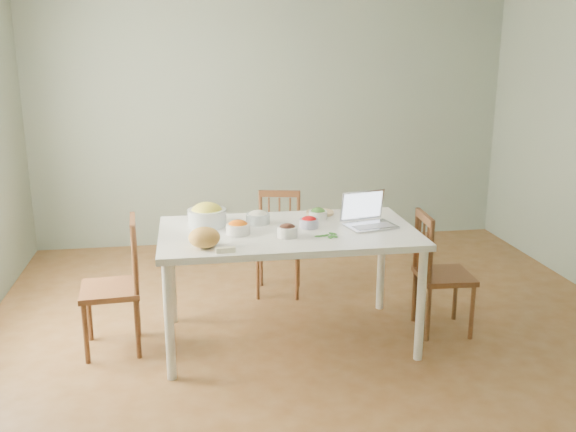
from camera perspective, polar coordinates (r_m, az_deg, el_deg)
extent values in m
cube|color=brown|center=(4.73, 2.93, -11.01)|extent=(5.00, 5.00, 0.00)
cube|color=gray|center=(6.75, -1.40, 8.92)|extent=(5.00, 0.00, 2.70)
cube|color=gray|center=(2.02, 18.54, -7.01)|extent=(5.00, 0.00, 2.70)
ellipsoid|color=gold|center=(4.06, -7.54, -1.93)|extent=(0.21, 0.21, 0.13)
cube|color=#FEF7CE|center=(3.96, -5.64, -3.06)|extent=(0.12, 0.05, 0.03)
cylinder|color=#C5B68A|center=(4.84, 2.89, 0.30)|extent=(0.24, 0.24, 0.02)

